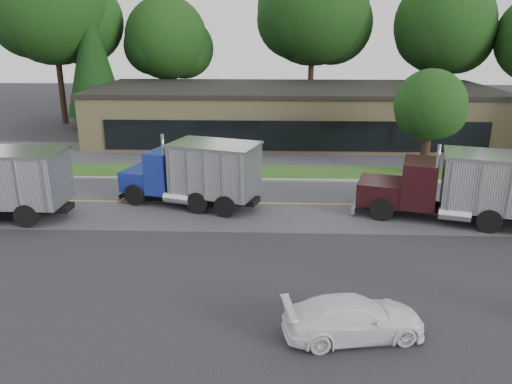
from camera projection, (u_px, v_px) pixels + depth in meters
ground at (257, 287)px, 17.82m from camera, size 140.00×140.00×0.00m
road at (263, 204)px, 26.37m from camera, size 60.00×8.00×0.02m
center_line at (263, 204)px, 26.37m from camera, size 60.00×0.12×0.01m
curb at (265, 181)px, 30.36m from camera, size 60.00×0.30×0.12m
grass_verge at (266, 173)px, 32.07m from camera, size 60.00×3.40×0.03m
far_parking at (267, 154)px, 36.82m from camera, size 60.00×7.00×0.02m
strip_mall at (292, 114)px, 41.83m from camera, size 32.00×12.00×4.00m
tree_far_a at (55, 11)px, 45.86m from camera, size 11.37×10.70×16.22m
tree_far_b at (168, 42)px, 48.22m from camera, size 8.35×7.86×11.92m
tree_far_c at (315, 14)px, 46.95m from camera, size 11.12×10.47×15.86m
tree_far_d at (445, 29)px, 45.97m from camera, size 9.64×9.07×13.75m
evergreen_left at (92, 56)px, 44.89m from camera, size 5.20×5.20×11.81m
tree_verge at (431, 108)px, 30.46m from camera, size 4.61×4.34×6.57m
dump_truck_blue at (197, 172)px, 25.62m from camera, size 7.65×4.62×3.36m
dump_truck_maroon at (474, 186)px, 23.31m from camera, size 9.67×5.03×3.36m
rally_car at (354, 318)px, 14.81m from camera, size 4.48×2.45×1.23m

